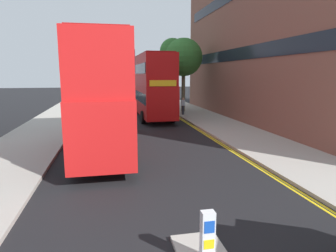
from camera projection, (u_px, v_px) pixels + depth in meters
name	position (u px, v px, depth m)	size (l,w,h in m)	color
sidewalk_right	(244.00, 136.00, 18.49)	(4.00, 80.00, 0.14)	#ADA89E
sidewalk_left	(26.00, 146.00, 15.94)	(4.00, 80.00, 0.14)	#ADA89E
kerb_line_outer	(226.00, 146.00, 16.16)	(0.10, 56.00, 0.01)	yellow
kerb_line_inner	(223.00, 146.00, 16.13)	(0.10, 56.00, 0.01)	yellow
keep_left_bollard	(207.00, 239.00, 5.97)	(0.36, 0.28, 1.11)	silver
double_decker_bus_away	(103.00, 92.00, 14.94)	(2.81, 10.81, 5.64)	red
double_decker_bus_oncoming	(151.00, 84.00, 26.39)	(2.96, 10.85, 5.64)	#B20F0F
pedestrian_far	(183.00, 106.00, 27.53)	(0.34, 0.22, 1.62)	#2D2D38
street_tree_near	(184.00, 58.00, 29.27)	(3.81, 3.81, 7.40)	#6B6047
street_tree_mid	(173.00, 52.00, 37.03)	(3.26, 3.26, 8.34)	#6B6047
townhouse_terrace_right	(293.00, 34.00, 24.41)	(10.08, 28.00, 14.61)	brown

